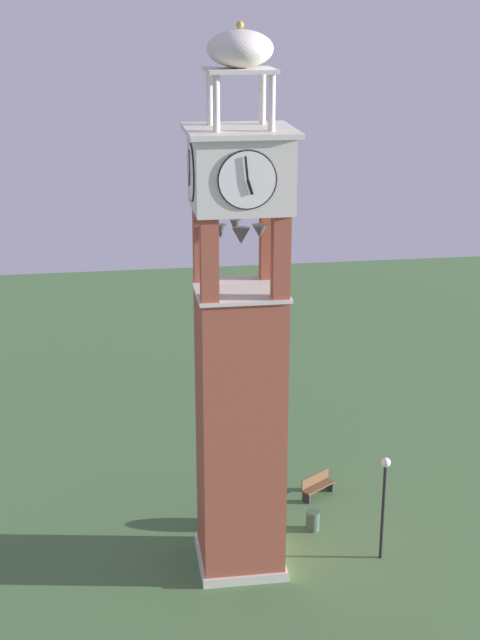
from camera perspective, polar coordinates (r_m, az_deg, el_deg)
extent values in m
plane|color=#476B3D|center=(35.39, 0.00, -14.61)|extent=(80.00, 80.00, 0.00)
cube|color=#9E4C38|center=(32.79, 0.00, -7.00)|extent=(2.85, 2.85, 10.42)
cube|color=silver|center=(35.29, 0.00, -14.37)|extent=(3.05, 3.05, 0.35)
cube|color=black|center=(35.98, -0.34, -11.82)|extent=(1.10, 0.04, 2.20)
cylinder|color=silver|center=(35.28, -0.34, -9.87)|extent=(1.10, 0.04, 1.10)
cube|color=#9E4C38|center=(31.74, 1.75, 4.87)|extent=(0.56, 0.56, 2.84)
cube|color=#9E4C38|center=(31.43, -2.38, 4.72)|extent=(0.56, 0.56, 2.84)
cube|color=#9E4C38|center=(29.56, 2.52, 3.80)|extent=(0.56, 0.56, 2.84)
cube|color=#9E4C38|center=(29.23, -1.90, 3.63)|extent=(0.56, 0.56, 2.84)
cube|color=silver|center=(30.84, 0.00, 1.83)|extent=(3.01, 3.01, 0.12)
cone|color=#4C4C51|center=(30.30, -1.22, 5.46)|extent=(0.39, 0.39, 0.45)
cone|color=#4C4C51|center=(29.69, 0.06, 5.18)|extent=(0.58, 0.58, 0.51)
cone|color=#4C4C51|center=(30.31, 1.22, 5.47)|extent=(0.49, 0.49, 0.43)
cone|color=#4C4C51|center=(30.91, -0.28, 5.74)|extent=(0.38, 0.38, 0.51)
cube|color=silver|center=(29.91, 0.00, 9.14)|extent=(3.09, 3.09, 2.40)
cylinder|color=white|center=(31.44, -0.42, 9.62)|extent=(1.82, 0.05, 1.82)
torus|color=black|center=(31.44, -0.42, 9.62)|extent=(1.85, 0.06, 1.85)
cube|color=black|center=(31.54, -0.31, 9.25)|extent=(0.22, 0.03, 0.46)
cube|color=black|center=(31.43, -0.50, 10.29)|extent=(0.13, 0.03, 0.73)
cylinder|color=white|center=(28.39, 0.46, 8.60)|extent=(1.82, 0.05, 1.82)
torus|color=black|center=(28.39, 0.46, 8.60)|extent=(1.85, 0.06, 1.85)
cube|color=black|center=(28.38, 0.62, 8.15)|extent=(0.22, 0.03, 0.46)
cube|color=black|center=(28.26, 0.41, 9.30)|extent=(0.13, 0.03, 0.73)
cylinder|color=white|center=(30.17, 2.98, 9.20)|extent=(0.05, 1.82, 1.82)
torus|color=black|center=(30.17, 2.98, 9.20)|extent=(0.06, 1.85, 1.85)
cube|color=black|center=(30.29, 3.06, 8.82)|extent=(0.03, 0.22, 0.46)
cube|color=black|center=(30.09, 3.12, 9.87)|extent=(0.03, 0.13, 0.73)
cylinder|color=white|center=(29.73, -3.02, 9.05)|extent=(0.05, 1.82, 1.82)
torus|color=black|center=(29.73, -3.02, 9.05)|extent=(0.06, 1.85, 1.85)
cube|color=black|center=(29.83, -3.14, 8.66)|extent=(0.03, 0.22, 0.46)
cube|color=black|center=(29.62, -3.15, 9.73)|extent=(0.03, 0.13, 0.73)
cube|color=silver|center=(29.72, 0.00, 11.57)|extent=(3.45, 3.45, 0.16)
cylinder|color=silver|center=(30.58, 1.38, 13.53)|extent=(0.22, 0.22, 1.70)
cylinder|color=silver|center=(30.34, -1.87, 13.48)|extent=(0.22, 0.22, 1.70)
cylinder|color=silver|center=(28.91, 1.96, 13.20)|extent=(0.22, 0.22, 1.70)
cylinder|color=silver|center=(28.66, -1.47, 13.16)|extent=(0.22, 0.22, 1.70)
cube|color=silver|center=(29.53, 0.00, 15.11)|extent=(2.14, 2.14, 0.12)
ellipsoid|color=silver|center=(29.50, 0.00, 16.33)|extent=(2.06, 2.06, 1.15)
sphere|color=#B79338|center=(29.47, 0.00, 17.68)|extent=(0.24, 0.24, 0.24)
cube|color=brown|center=(39.36, 4.84, -10.17)|extent=(1.57, 1.27, 0.06)
cube|color=brown|center=(39.33, 4.64, -9.71)|extent=(1.34, 0.95, 0.44)
cube|color=#2D2D33|center=(39.95, 5.53, -10.11)|extent=(0.29, 0.37, 0.42)
cube|color=#2D2D33|center=(39.01, 4.10, -10.84)|extent=(0.29, 0.37, 0.42)
cylinder|color=black|center=(34.99, 8.77, -11.64)|extent=(0.12, 0.12, 3.77)
sphere|color=silver|center=(33.99, 8.95, -8.64)|extent=(0.36, 0.36, 0.36)
cylinder|color=#38513D|center=(37.11, 4.50, -12.20)|extent=(0.52, 0.52, 0.80)
ellipsoid|color=#28562D|center=(37.21, -0.46, -11.85)|extent=(1.06, 1.06, 1.01)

